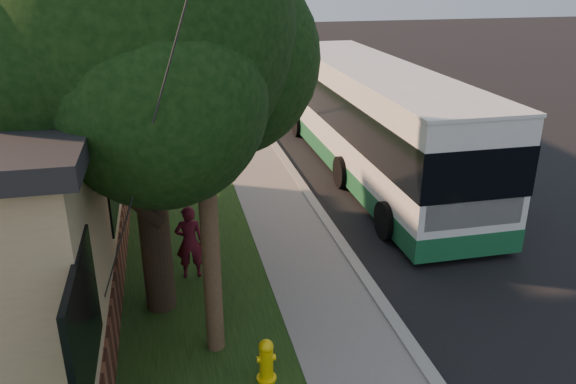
% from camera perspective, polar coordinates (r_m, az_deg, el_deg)
% --- Properties ---
extents(ground, '(120.00, 120.00, 0.00)m').
position_cam_1_polar(ground, '(10.16, 12.99, -16.22)').
color(ground, black).
rests_on(ground, ground).
extents(road, '(8.00, 80.00, 0.01)m').
position_cam_1_polar(road, '(19.79, 11.42, 3.33)').
color(road, black).
rests_on(road, ground).
extents(curb, '(0.25, 80.00, 0.12)m').
position_cam_1_polar(curb, '(18.55, 0.02, 2.70)').
color(curb, gray).
rests_on(curb, ground).
extents(sidewalk, '(2.00, 80.00, 0.08)m').
position_cam_1_polar(sidewalk, '(18.38, -3.02, 2.41)').
color(sidewalk, slate).
rests_on(sidewalk, ground).
extents(grass_verge, '(5.00, 80.00, 0.07)m').
position_cam_1_polar(grass_verge, '(18.17, -13.96, 1.52)').
color(grass_verge, black).
rests_on(grass_verge, ground).
extents(fire_hydrant, '(0.32, 0.32, 0.74)m').
position_cam_1_polar(fire_hydrant, '(9.22, -2.23, -16.71)').
color(fire_hydrant, yellow).
rests_on(fire_hydrant, grass_verge).
extents(utility_pole, '(2.86, 3.21, 9.07)m').
position_cam_1_polar(utility_pole, '(8.25, -8.87, 10.82)').
color(utility_pole, '#473321').
rests_on(utility_pole, ground).
extents(leafy_tree, '(6.30, 6.00, 7.80)m').
position_cam_1_polar(leafy_tree, '(9.79, -15.06, 15.27)').
color(leafy_tree, black).
rests_on(leafy_tree, grass_verge).
extents(bare_tree_near, '(1.38, 1.21, 4.31)m').
position_cam_1_polar(bare_tree_near, '(25.41, -11.99, 12.38)').
color(bare_tree_near, black).
rests_on(bare_tree_near, grass_verge).
extents(bare_tree_far, '(1.38, 1.21, 4.03)m').
position_cam_1_polar(bare_tree_far, '(37.33, -11.68, 15.12)').
color(bare_tree_far, black).
rests_on(bare_tree_far, grass_verge).
extents(traffic_signal, '(0.18, 0.22, 5.50)m').
position_cam_1_polar(traffic_signal, '(41.43, -6.92, 17.66)').
color(traffic_signal, '#2D2D30').
rests_on(traffic_signal, ground).
extents(transit_bus, '(2.89, 12.51, 3.38)m').
position_cam_1_polar(transit_bus, '(17.79, 8.64, 7.46)').
color(transit_bus, silver).
rests_on(transit_bus, ground).
extents(skateboarder, '(0.61, 0.43, 1.61)m').
position_cam_1_polar(skateboarder, '(11.86, -9.97, -5.01)').
color(skateboarder, '#480E19').
rests_on(skateboarder, grass_verge).
extents(dumpster, '(1.90, 1.68, 1.41)m').
position_cam_1_polar(dumpster, '(15.70, -24.41, -0.36)').
color(dumpster, black).
rests_on(dumpster, building_lot).
extents(distant_car, '(1.64, 3.95, 1.34)m').
position_cam_1_polar(distant_car, '(36.59, -2.66, 13.29)').
color(distant_car, black).
rests_on(distant_car, ground).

